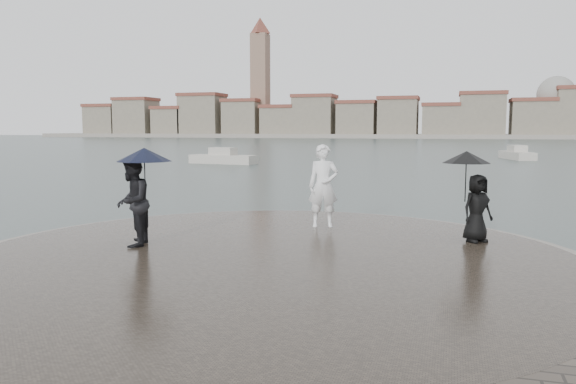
% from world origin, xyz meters
% --- Properties ---
extents(ground, '(400.00, 400.00, 0.00)m').
position_xyz_m(ground, '(0.00, 0.00, 0.00)').
color(ground, '#2B3835').
rests_on(ground, ground).
extents(kerb_ring, '(12.50, 12.50, 0.32)m').
position_xyz_m(kerb_ring, '(0.00, 3.50, 0.16)').
color(kerb_ring, gray).
rests_on(kerb_ring, ground).
extents(quay_tip, '(11.90, 11.90, 0.36)m').
position_xyz_m(quay_tip, '(0.00, 3.50, 0.18)').
color(quay_tip, '#2D261E').
rests_on(quay_tip, ground).
extents(statue, '(0.85, 0.68, 2.04)m').
position_xyz_m(statue, '(0.29, 6.92, 1.38)').
color(statue, white).
rests_on(statue, quay_tip).
extents(visitor_left, '(1.30, 1.21, 2.04)m').
position_xyz_m(visitor_left, '(-2.92, 3.56, 1.52)').
color(visitor_left, black).
rests_on(visitor_left, quay_tip).
extents(visitor_right, '(1.20, 1.05, 1.95)m').
position_xyz_m(visitor_right, '(3.78, 6.05, 1.49)').
color(visitor_right, black).
rests_on(visitor_right, quay_tip).
extents(far_skyline, '(260.00, 20.00, 37.00)m').
position_xyz_m(far_skyline, '(-6.29, 160.71, 5.61)').
color(far_skyline, gray).
rests_on(far_skyline, ground).
extents(boats, '(41.45, 17.60, 1.50)m').
position_xyz_m(boats, '(5.69, 40.88, 0.38)').
color(boats, '#BCB6A9').
rests_on(boats, ground).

